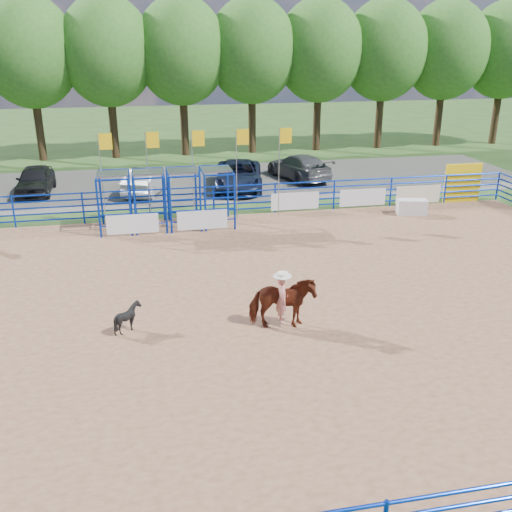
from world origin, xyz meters
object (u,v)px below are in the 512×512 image
at_px(horse_and_rider, 282,300).
at_px(car_c, 239,175).
at_px(announcer_table, 412,207).
at_px(car_a, 35,180).
at_px(car_b, 148,180).
at_px(car_d, 299,167).
at_px(calf, 128,317).

height_order(horse_and_rider, car_c, horse_and_rider).
relative_size(announcer_table, car_a, 0.32).
bearing_deg(car_b, car_d, -148.90).
height_order(car_b, car_d, car_d).
distance_m(horse_and_rider, car_c, 16.82).
bearing_deg(car_c, car_b, -169.43).
height_order(calf, car_b, car_b).
bearing_deg(car_a, car_d, 1.99).
bearing_deg(announcer_table, horse_and_rider, -131.70).
bearing_deg(calf, horse_and_rider, -96.00).
relative_size(announcer_table, car_d, 0.27).
height_order(announcer_table, car_d, car_d).
bearing_deg(announcer_table, calf, -145.02).
xyz_separation_m(car_a, car_c, (11.09, -1.18, 0.02)).
xyz_separation_m(announcer_table, calf, (-13.33, -9.33, 0.06)).
height_order(horse_and_rider, car_d, horse_and_rider).
distance_m(announcer_table, car_b, 14.08).
bearing_deg(car_a, car_c, -6.16).
bearing_deg(horse_and_rider, car_d, 73.09).
distance_m(announcer_table, car_d, 9.08).
distance_m(announcer_table, horse_and_rider, 13.43).
relative_size(announcer_table, car_c, 0.25).
relative_size(announcer_table, calf, 1.60).
distance_m(car_b, car_d, 9.23).
xyz_separation_m(calf, car_d, (10.02, 17.78, 0.30)).
distance_m(horse_and_rider, car_a, 20.27).
bearing_deg(horse_and_rider, car_a, 117.85).
relative_size(horse_and_rider, calf, 2.85).
bearing_deg(car_d, announcer_table, 94.80).
distance_m(horse_and_rider, car_b, 17.08).
bearing_deg(announcer_table, car_d, 111.42).
bearing_deg(announcer_table, car_a, 156.76).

